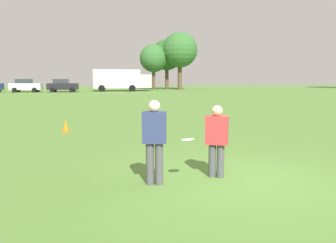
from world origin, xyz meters
TOP-DOWN VIEW (x-y plane):
  - ground_plane at (0.00, 0.00)m, footprint 153.07×153.07m
  - player_thrower at (-1.81, -0.02)m, footprint 0.51×0.35m
  - player_defender at (-0.44, 0.27)m, footprint 0.53×0.44m
  - frisbee at (-1.15, -0.02)m, footprint 0.27×0.27m
  - traffic_cone at (-4.42, 7.08)m, footprint 0.32×0.32m
  - parked_car_center at (-14.56, 44.27)m, footprint 4.22×2.25m
  - parked_car_mid_right at (-9.50, 43.82)m, footprint 4.22×2.25m
  - box_truck at (-1.26, 45.50)m, footprint 8.53×3.08m
  - tree_west_maple at (4.28, 51.01)m, footprint 4.60×4.60m
  - tree_center_elm at (6.72, 52.28)m, footprint 5.19×5.19m
  - tree_east_birch at (8.62, 50.43)m, footprint 5.84×5.84m

SIDE VIEW (x-z plane):
  - ground_plane at x=0.00m, z-range 0.00..0.00m
  - traffic_cone at x=-4.42m, z-range -0.01..0.47m
  - player_defender at x=-0.44m, z-range 0.09..1.63m
  - frisbee at x=-1.15m, z-range 0.85..0.93m
  - parked_car_center at x=-14.56m, z-range 0.01..1.83m
  - parked_car_mid_right at x=-9.50m, z-range 0.01..1.83m
  - player_thrower at x=-1.81m, z-range 0.11..1.79m
  - box_truck at x=-1.26m, z-range 0.16..3.34m
  - tree_west_maple at x=4.28m, z-range 1.41..8.89m
  - tree_center_elm at x=6.72m, z-range 1.58..10.02m
  - tree_east_birch at x=8.62m, z-range 1.78..11.27m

